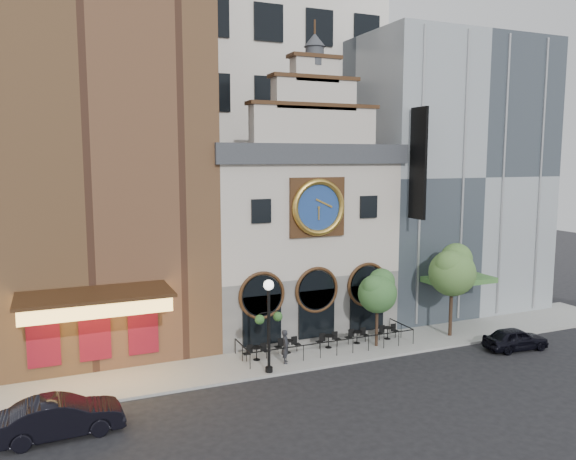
{
  "coord_description": "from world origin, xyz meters",
  "views": [
    {
      "loc": [
        -14.83,
        -26.43,
        11.51
      ],
      "look_at": [
        -1.03,
        6.0,
        6.97
      ],
      "focal_mm": 35.0,
      "sensor_mm": 36.0,
      "label": 1
    }
  ],
  "objects_px": {
    "tree_right": "(453,269)",
    "bistro_4": "(388,332)",
    "car_left": "(61,417)",
    "bistro_3": "(357,336)",
    "pedestrian": "(286,346)",
    "bistro_2": "(328,340)",
    "bistro_0": "(257,352)",
    "car_right": "(515,339)",
    "lamppost": "(269,315)",
    "bistro_1": "(288,345)",
    "tree_left": "(378,290)"
  },
  "relations": [
    {
      "from": "tree_right",
      "to": "bistro_4",
      "type": "bearing_deg",
      "value": 167.68
    },
    {
      "from": "bistro_4",
      "to": "car_left",
      "type": "xyz_separation_m",
      "value": [
        -19.22,
        -5.02,
        0.21
      ]
    },
    {
      "from": "bistro_3",
      "to": "pedestrian",
      "type": "xyz_separation_m",
      "value": [
        -5.33,
        -1.33,
        0.48
      ]
    },
    {
      "from": "pedestrian",
      "to": "car_left",
      "type": "bearing_deg",
      "value": 129.08
    },
    {
      "from": "bistro_3",
      "to": "bistro_2",
      "type": "bearing_deg",
      "value": -179.39
    },
    {
      "from": "bistro_0",
      "to": "tree_right",
      "type": "height_order",
      "value": "tree_right"
    },
    {
      "from": "car_left",
      "to": "car_right",
      "type": "bearing_deg",
      "value": -91.2
    },
    {
      "from": "car_left",
      "to": "lamppost",
      "type": "bearing_deg",
      "value": -77.55
    },
    {
      "from": "bistro_1",
      "to": "bistro_4",
      "type": "height_order",
      "value": "same"
    },
    {
      "from": "pedestrian",
      "to": "lamppost",
      "type": "xyz_separation_m",
      "value": [
        -1.34,
        -0.91,
        2.16
      ]
    },
    {
      "from": "bistro_4",
      "to": "lamppost",
      "type": "relative_size",
      "value": 0.31
    },
    {
      "from": "bistro_1",
      "to": "lamppost",
      "type": "bearing_deg",
      "value": -131.46
    },
    {
      "from": "pedestrian",
      "to": "tree_right",
      "type": "xyz_separation_m",
      "value": [
        11.69,
        0.38,
        3.4
      ]
    },
    {
      "from": "bistro_2",
      "to": "lamppost",
      "type": "relative_size",
      "value": 0.31
    },
    {
      "from": "car_left",
      "to": "tree_left",
      "type": "distance_m",
      "value": 18.64
    },
    {
      "from": "lamppost",
      "to": "tree_left",
      "type": "xyz_separation_m",
      "value": [
        7.58,
        1.42,
        0.33
      ]
    },
    {
      "from": "bistro_4",
      "to": "pedestrian",
      "type": "relative_size",
      "value": 0.83
    },
    {
      "from": "bistro_1",
      "to": "car_right",
      "type": "xyz_separation_m",
      "value": [
        13.06,
        -4.46,
        0.07
      ]
    },
    {
      "from": "car_left",
      "to": "pedestrian",
      "type": "height_order",
      "value": "pedestrian"
    },
    {
      "from": "pedestrian",
      "to": "bistro_4",
      "type": "bearing_deg",
      "value": -58.86
    },
    {
      "from": "bistro_2",
      "to": "lamppost",
      "type": "distance_m",
      "value": 5.83
    },
    {
      "from": "pedestrian",
      "to": "tree_left",
      "type": "height_order",
      "value": "tree_left"
    },
    {
      "from": "car_right",
      "to": "pedestrian",
      "type": "bearing_deg",
      "value": 82.95
    },
    {
      "from": "bistro_0",
      "to": "bistro_1",
      "type": "height_order",
      "value": "same"
    },
    {
      "from": "bistro_0",
      "to": "tree_right",
      "type": "distance_m",
      "value": 13.61
    },
    {
      "from": "car_right",
      "to": "car_left",
      "type": "distance_m",
      "value": 25.49
    },
    {
      "from": "car_right",
      "to": "tree_right",
      "type": "distance_m",
      "value": 5.53
    },
    {
      "from": "bistro_0",
      "to": "tree_right",
      "type": "bearing_deg",
      "value": -2.89
    },
    {
      "from": "bistro_3",
      "to": "bistro_4",
      "type": "distance_m",
      "value": 2.19
    },
    {
      "from": "bistro_4",
      "to": "tree_left",
      "type": "xyz_separation_m",
      "value": [
        -1.28,
        -0.79,
        2.98
      ]
    },
    {
      "from": "pedestrian",
      "to": "tree_left",
      "type": "relative_size",
      "value": 0.4
    },
    {
      "from": "bistro_2",
      "to": "car_right",
      "type": "height_order",
      "value": "car_right"
    },
    {
      "from": "bistro_2",
      "to": "tree_left",
      "type": "distance_m",
      "value": 4.23
    },
    {
      "from": "car_right",
      "to": "car_left",
      "type": "relative_size",
      "value": 0.79
    },
    {
      "from": "bistro_1",
      "to": "car_right",
      "type": "height_order",
      "value": "car_right"
    },
    {
      "from": "bistro_1",
      "to": "tree_right",
      "type": "height_order",
      "value": "tree_right"
    },
    {
      "from": "pedestrian",
      "to": "tree_left",
      "type": "distance_m",
      "value": 6.74
    },
    {
      "from": "lamppost",
      "to": "tree_left",
      "type": "bearing_deg",
      "value": 2.59
    },
    {
      "from": "lamppost",
      "to": "tree_right",
      "type": "bearing_deg",
      "value": -2.31
    },
    {
      "from": "bistro_2",
      "to": "car_left",
      "type": "bearing_deg",
      "value": -161.51
    },
    {
      "from": "car_right",
      "to": "tree_right",
      "type": "height_order",
      "value": "tree_right"
    },
    {
      "from": "car_left",
      "to": "pedestrian",
      "type": "xyz_separation_m",
      "value": [
        11.69,
        3.73,
        0.27
      ]
    },
    {
      "from": "tree_right",
      "to": "bistro_2",
      "type": "bearing_deg",
      "value": 173.69
    },
    {
      "from": "car_right",
      "to": "bistro_4",
      "type": "bearing_deg",
      "value": 60.73
    },
    {
      "from": "lamppost",
      "to": "tree_left",
      "type": "distance_m",
      "value": 7.72
    },
    {
      "from": "bistro_2",
      "to": "car_left",
      "type": "height_order",
      "value": "car_left"
    },
    {
      "from": "lamppost",
      "to": "bistro_3",
      "type": "bearing_deg",
      "value": 10.55
    },
    {
      "from": "bistro_2",
      "to": "tree_right",
      "type": "bearing_deg",
      "value": -6.31
    },
    {
      "from": "bistro_1",
      "to": "tree_left",
      "type": "xyz_separation_m",
      "value": [
        5.52,
        -0.93,
        2.98
      ]
    },
    {
      "from": "bistro_2",
      "to": "pedestrian",
      "type": "distance_m",
      "value": 3.63
    }
  ]
}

